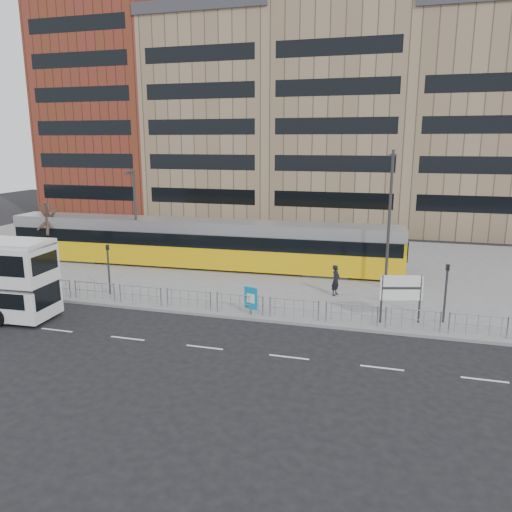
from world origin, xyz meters
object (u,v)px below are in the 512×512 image
(pedestrian, at_px, (336,280))
(traffic_light_east, at_px, (446,286))
(traffic_light_west, at_px, (108,263))
(lamp_post_west, at_px, (135,214))
(ad_panel, at_px, (251,299))
(tram, at_px, (199,243))
(bare_tree, at_px, (46,199))
(station_sign, at_px, (401,290))
(lamp_post_east, at_px, (389,215))

(pedestrian, bearing_deg, traffic_light_east, -100.04)
(traffic_light_west, bearing_deg, lamp_post_west, 125.51)
(traffic_light_east, bearing_deg, lamp_post_west, 141.57)
(ad_panel, xyz_separation_m, traffic_light_west, (-9.40, 1.25, 1.08))
(tram, relative_size, lamp_post_west, 4.12)
(ad_panel, relative_size, pedestrian, 0.82)
(ad_panel, height_order, bare_tree, bare_tree)
(tram, distance_m, ad_panel, 11.55)
(station_sign, xyz_separation_m, traffic_light_east, (2.20, 0.65, 0.23))
(traffic_light_east, relative_size, lamp_post_east, 0.36)
(traffic_light_west, height_order, lamp_post_west, lamp_post_west)
(traffic_light_east, relative_size, bare_tree, 0.45)
(tram, height_order, pedestrian, tram)
(traffic_light_west, bearing_deg, ad_panel, 13.02)
(station_sign, height_order, lamp_post_west, lamp_post_west)
(traffic_light_east, bearing_deg, traffic_light_west, 159.41)
(traffic_light_west, xyz_separation_m, lamp_post_west, (-1.79, 6.74, 2.01))
(lamp_post_west, distance_m, lamp_post_east, 18.13)
(station_sign, distance_m, bare_tree, 27.40)
(traffic_light_east, bearing_deg, lamp_post_east, 97.71)
(tram, height_order, traffic_light_east, tram)
(station_sign, xyz_separation_m, bare_tree, (-26.35, 6.83, 3.09))
(tram, xyz_separation_m, lamp_post_east, (13.66, -2.28, 2.96))
(bare_tree, bearing_deg, lamp_post_west, 1.98)
(lamp_post_west, xyz_separation_m, bare_tree, (-7.39, -0.26, 0.85))
(tram, relative_size, station_sign, 11.83)
(traffic_light_east, distance_m, lamp_post_west, 22.20)
(lamp_post_west, height_order, lamp_post_east, lamp_post_east)
(pedestrian, height_order, traffic_light_east, traffic_light_east)
(pedestrian, distance_m, traffic_light_east, 6.87)
(bare_tree, bearing_deg, tram, 7.60)
(pedestrian, relative_size, traffic_light_east, 0.61)
(lamp_post_east, distance_m, bare_tree, 25.49)
(lamp_post_west, bearing_deg, lamp_post_east, -3.02)
(pedestrian, relative_size, lamp_post_west, 0.26)
(traffic_light_east, bearing_deg, bare_tree, 146.28)
(traffic_light_west, relative_size, traffic_light_east, 1.00)
(pedestrian, bearing_deg, tram, 85.53)
(station_sign, xyz_separation_m, pedestrian, (-3.77, 3.88, -0.81))
(tram, distance_m, lamp_post_east, 14.16)
(traffic_light_west, height_order, lamp_post_east, lamp_post_east)
(traffic_light_east, xyz_separation_m, lamp_post_east, (-3.07, 5.48, 2.75))
(pedestrian, height_order, bare_tree, bare_tree)
(lamp_post_east, bearing_deg, station_sign, -81.94)
(tram, relative_size, traffic_light_west, 9.62)
(bare_tree, bearing_deg, traffic_light_west, -35.23)
(tram, bearing_deg, traffic_light_east, -27.09)
(ad_panel, bearing_deg, station_sign, 24.93)
(station_sign, bearing_deg, traffic_light_west, 163.77)
(tram, relative_size, lamp_post_east, 3.43)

